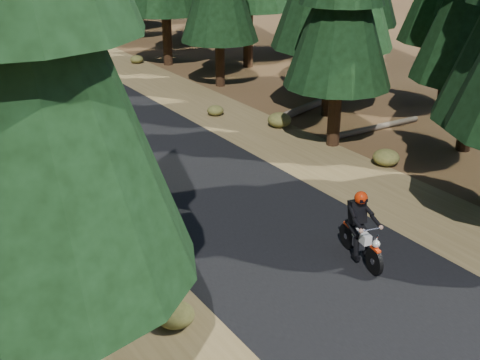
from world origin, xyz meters
The scene contains 9 objects.
ground centered at (0.00, 0.00, 0.00)m, with size 120.00×120.00×0.00m, color #473019.
road centered at (0.00, 5.00, 0.01)m, with size 6.00×100.00×0.01m, color black.
shoulder_l centered at (-4.60, 5.00, 0.00)m, with size 3.20×100.00×0.01m, color brown.
shoulder_r centered at (4.60, 5.00, 0.00)m, with size 3.20×100.00×0.01m, color brown.
log_near centered at (8.92, 8.66, 0.16)m, with size 0.32×0.32×5.84m, color #4C4233.
log_far centered at (8.67, 4.79, 0.12)m, with size 0.24×0.24×4.23m, color #4C4233.
understory_shrubs centered at (0.49, 5.33, 0.26)m, with size 13.99×30.82×0.59m.
rider_lead centered at (1.15, -2.16, 0.60)m, with size 1.06×2.09×1.79m.
rider_follow centered at (-1.55, 7.43, 0.61)m, with size 0.98×2.10×1.80m.
Camera 1 is at (-8.32, -11.31, 7.80)m, focal length 45.00 mm.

